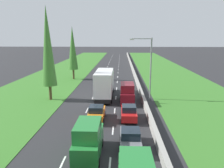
# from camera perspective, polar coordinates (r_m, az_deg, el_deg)

# --- Properties ---
(ground_plane) EXTENTS (300.00, 300.00, 0.00)m
(ground_plane) POSITION_cam_1_polar(r_m,az_deg,el_deg) (60.17, -0.05, 3.38)
(ground_plane) COLOR #28282B
(ground_plane) RESTS_ON ground
(grass_verge_left) EXTENTS (14.00, 140.00, 0.04)m
(grass_verge_left) POSITION_cam_1_polar(r_m,az_deg,el_deg) (61.99, -11.83, 3.40)
(grass_verge_left) COLOR #387528
(grass_verge_left) RESTS_ON ground
(grass_verge_right) EXTENTS (14.00, 140.00, 0.04)m
(grass_verge_right) POSITION_cam_1_polar(r_m,az_deg,el_deg) (61.27, 13.51, 3.23)
(grass_verge_right) COLOR #387528
(grass_verge_right) RESTS_ON ground
(median_barrier) EXTENTS (0.44, 120.00, 0.85)m
(median_barrier) POSITION_cam_1_polar(r_m,az_deg,el_deg) (60.14, 5.40, 3.74)
(median_barrier) COLOR #9E9B93
(median_barrier) RESTS_ON ground
(lane_markings) EXTENTS (3.64, 116.00, 0.01)m
(lane_markings) POSITION_cam_1_polar(r_m,az_deg,el_deg) (60.16, -0.05, 3.39)
(lane_markings) COLOR white
(lane_markings) RESTS_ON ground
(green_van_centre_lane) EXTENTS (1.96, 4.90, 2.82)m
(green_van_centre_lane) POSITION_cam_1_polar(r_m,az_deg,el_deg) (17.56, -6.08, -13.97)
(green_van_centre_lane) COLOR #237A33
(green_van_centre_lane) RESTS_ON ground
(orange_hatchback_centre_lane) EXTENTS (1.74, 3.90, 1.72)m
(orange_hatchback_centre_lane) POSITION_cam_1_polar(r_m,az_deg,el_deg) (24.71, -4.01, -7.47)
(orange_hatchback_centre_lane) COLOR orange
(orange_hatchback_centre_lane) RESTS_ON ground
(grey_hatchback_right_lane) EXTENTS (1.74, 3.90, 1.72)m
(grey_hatchback_right_lane) POSITION_cam_1_polar(r_m,az_deg,el_deg) (18.91, 4.73, -13.85)
(grey_hatchback_right_lane) COLOR slate
(grey_hatchback_right_lane) RESTS_ON ground
(white_box_truck_centre_lane) EXTENTS (2.46, 9.40, 4.18)m
(white_box_truck_centre_lane) POSITION_cam_1_polar(r_m,az_deg,el_deg) (33.60, -1.91, 0.21)
(white_box_truck_centre_lane) COLOR black
(white_box_truck_centre_lane) RESTS_ON ground
(red_hatchback_right_lane) EXTENTS (1.74, 3.90, 1.72)m
(red_hatchback_right_lane) POSITION_cam_1_polar(r_m,az_deg,el_deg) (24.86, 4.36, -7.35)
(red_hatchback_right_lane) COLOR red
(red_hatchback_right_lane) RESTS_ON ground
(maroon_van_right_lane) EXTENTS (1.96, 4.90, 2.82)m
(maroon_van_right_lane) POSITION_cam_1_polar(r_m,az_deg,el_deg) (30.93, 3.94, -2.36)
(maroon_van_right_lane) COLOR maroon
(maroon_van_right_lane) RESTS_ON ground
(poplar_tree_second) EXTENTS (2.14, 2.14, 13.45)m
(poplar_tree_second) POSITION_cam_1_polar(r_m,az_deg,el_deg) (32.71, -16.28, 9.30)
(poplar_tree_second) COLOR #4C3823
(poplar_tree_second) RESTS_ON ground
(poplar_tree_third) EXTENTS (2.08, 2.08, 11.36)m
(poplar_tree_third) POSITION_cam_1_polar(r_m,az_deg,el_deg) (48.38, -10.13, 9.09)
(poplar_tree_third) COLOR #4C3823
(poplar_tree_third) RESTS_ON ground
(street_light_mast) EXTENTS (3.20, 0.28, 9.00)m
(street_light_mast) POSITION_cam_1_polar(r_m,az_deg,el_deg) (32.35, 9.40, 5.06)
(street_light_mast) COLOR gray
(street_light_mast) RESTS_ON ground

